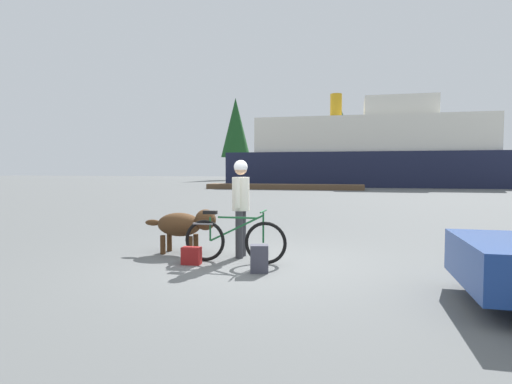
% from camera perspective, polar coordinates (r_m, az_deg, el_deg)
% --- Properties ---
extents(ground_plane, '(160.00, 160.00, 0.00)m').
position_cam_1_polar(ground_plane, '(7.20, -0.26, -9.87)').
color(ground_plane, '#595B5B').
extents(bicycle, '(1.82, 0.44, 0.92)m').
position_cam_1_polar(bicycle, '(7.27, -3.04, -6.58)').
color(bicycle, black).
rests_on(bicycle, ground_plane).
extents(person_cyclist, '(0.32, 0.53, 1.79)m').
position_cam_1_polar(person_cyclist, '(7.64, -2.10, -0.85)').
color(person_cyclist, '#333338').
rests_on(person_cyclist, ground_plane).
extents(dog, '(1.45, 0.53, 0.86)m').
position_cam_1_polar(dog, '(8.12, -9.76, -4.39)').
color(dog, '#472D19').
rests_on(dog, ground_plane).
extents(backpack, '(0.32, 0.26, 0.44)m').
position_cam_1_polar(backpack, '(6.62, 0.45, -9.11)').
color(backpack, '#3F3F4C').
rests_on(backpack, ground_plane).
extents(handbag_pannier, '(0.32, 0.19, 0.30)m').
position_cam_1_polar(handbag_pannier, '(7.25, -8.83, -8.62)').
color(handbag_pannier, maroon).
rests_on(handbag_pannier, ground_plane).
extents(dock_pier, '(12.47, 2.04, 0.40)m').
position_cam_1_polar(dock_pier, '(33.45, 3.88, 0.74)').
color(dock_pier, brown).
rests_on(dock_pier, ground_plane).
extents(ferry_boat, '(26.00, 7.27, 8.74)m').
position_cam_1_polar(ferry_boat, '(40.71, 15.40, 5.11)').
color(ferry_boat, '#191E38').
rests_on(ferry_boat, ground_plane).
extents(pine_tree_far_left, '(4.25, 4.25, 11.92)m').
position_cam_1_polar(pine_tree_far_left, '(61.22, -2.81, 8.79)').
color(pine_tree_far_left, '#4C331E').
rests_on(pine_tree_far_left, ground_plane).
extents(pine_tree_center, '(4.26, 4.26, 10.50)m').
position_cam_1_polar(pine_tree_center, '(60.65, 11.44, 8.15)').
color(pine_tree_center, '#4C331E').
rests_on(pine_tree_center, ground_plane).
extents(pine_tree_far_right, '(3.32, 3.32, 11.41)m').
position_cam_1_polar(pine_tree_far_right, '(59.44, 21.72, 8.24)').
color(pine_tree_far_right, '#4C331E').
rests_on(pine_tree_far_right, ground_plane).
extents(pine_tree_mid_back, '(3.25, 3.25, 11.17)m').
position_cam_1_polar(pine_tree_mid_back, '(65.01, 15.47, 7.52)').
color(pine_tree_mid_back, '#4C331E').
rests_on(pine_tree_mid_back, ground_plane).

